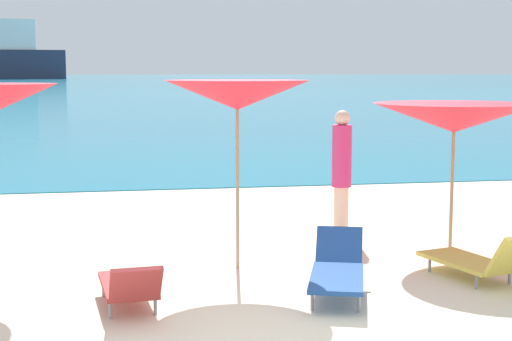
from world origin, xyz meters
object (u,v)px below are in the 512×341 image
at_px(umbrella_5, 454,118).
at_px(beachgoer_1, 342,167).
at_px(umbrella_4, 237,95).
at_px(lounge_chair_6, 480,260).
at_px(lounge_chair_3, 338,269).
at_px(lounge_chair_5, 130,285).

height_order(umbrella_5, beachgoer_1, umbrella_5).
bearing_deg(umbrella_5, umbrella_4, -169.10).
height_order(umbrella_4, lounge_chair_6, umbrella_4).
distance_m(lounge_chair_6, beachgoer_1, 3.18).
height_order(umbrella_5, lounge_chair_3, umbrella_5).
bearing_deg(umbrella_4, lounge_chair_3, -55.82).
relative_size(umbrella_4, umbrella_5, 0.97).
xyz_separation_m(umbrella_4, umbrella_5, (3.13, 0.60, -0.35)).
distance_m(lounge_chair_5, beachgoer_1, 4.73).
height_order(lounge_chair_3, lounge_chair_6, lounge_chair_6).
xyz_separation_m(lounge_chair_3, lounge_chair_5, (-2.29, -0.14, -0.03)).
height_order(umbrella_4, umbrella_5, umbrella_4).
bearing_deg(umbrella_5, beachgoer_1, 134.70).
bearing_deg(beachgoer_1, lounge_chair_5, -99.54).
relative_size(umbrella_4, lounge_chair_6, 1.44).
height_order(lounge_chair_5, beachgoer_1, beachgoer_1).
bearing_deg(umbrella_4, lounge_chair_5, -132.85).
bearing_deg(umbrella_4, beachgoer_1, 44.18).
relative_size(umbrella_4, lounge_chair_3, 1.40).
bearing_deg(lounge_chair_5, lounge_chair_3, 177.90).
xyz_separation_m(lounge_chair_3, beachgoer_1, (0.99, 3.19, 0.73)).
relative_size(umbrella_5, lounge_chair_3, 1.45).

